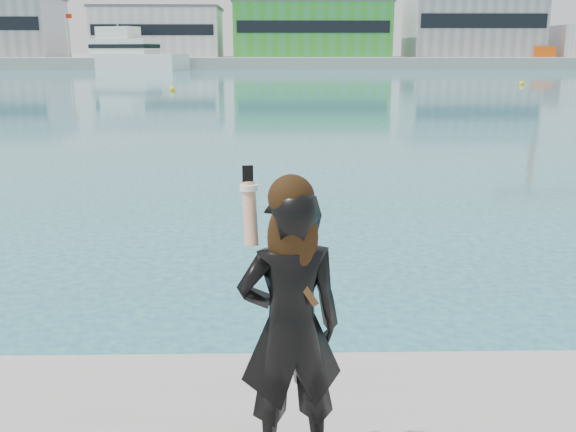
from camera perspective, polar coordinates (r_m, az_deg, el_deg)
name	(u,v)px	position (r m, az deg, el deg)	size (l,w,h in m)	color
far_quay	(271,62)	(133.96, -1.53, 13.55)	(320.00, 40.00, 2.00)	#9E9E99
warehouse_white	(159,32)	(133.90, -11.38, 15.74)	(24.48, 15.35, 9.50)	silver
warehouse_green	(311,29)	(132.18, 2.06, 16.24)	(30.60, 16.36, 10.50)	green
warehouse_grey_right	(472,24)	(137.74, 16.03, 16.06)	(25.50, 15.35, 12.50)	gray
flagpole_left	(67,32)	(130.80, -19.04, 15.20)	(1.28, 0.16, 8.00)	silver
flagpole_right	(388,32)	(126.80, 8.87, 15.83)	(1.28, 0.16, 8.00)	silver
motor_yacht	(127,54)	(117.36, -14.10, 13.80)	(20.78, 13.23, 9.43)	white
buoy_near	(522,85)	(67.49, 20.07, 10.89)	(0.50, 0.50, 0.50)	yellow
buoy_extra	(172,91)	(54.34, -10.23, 10.85)	(0.50, 0.50, 0.50)	yellow
woman	(290,320)	(3.84, 0.21, -9.25)	(0.69, 0.51, 1.83)	black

